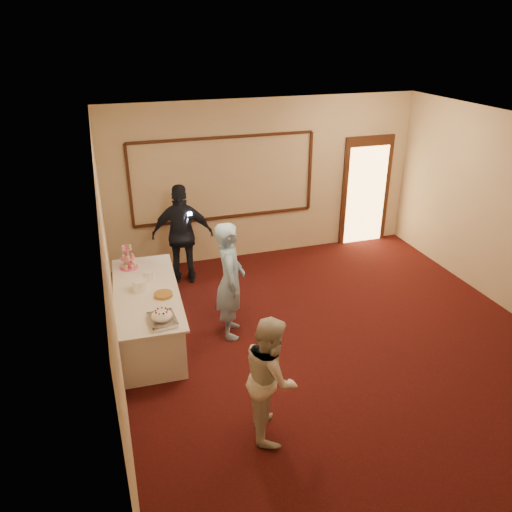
{
  "coord_description": "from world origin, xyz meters",
  "views": [
    {
      "loc": [
        -2.94,
        -5.15,
        4.18
      ],
      "look_at": [
        -0.97,
        1.02,
        1.15
      ],
      "focal_mm": 35.0,
      "sensor_mm": 36.0,
      "label": 1
    }
  ],
  "objects_px": {
    "pavlova_tray": "(162,317)",
    "guest": "(183,235)",
    "plate_stack_b": "(149,276)",
    "tart": "(163,295)",
    "man": "(230,280)",
    "cupcake_stand": "(128,259)",
    "buffet_table": "(148,314)",
    "plate_stack_a": "(140,285)",
    "woman": "(271,377)"
  },
  "relations": [
    {
      "from": "guest",
      "to": "cupcake_stand",
      "type": "bearing_deg",
      "value": 50.71
    },
    {
      "from": "buffet_table",
      "to": "man",
      "type": "height_order",
      "value": "man"
    },
    {
      "from": "pavlova_tray",
      "to": "guest",
      "type": "bearing_deg",
      "value": 74.19
    },
    {
      "from": "buffet_table",
      "to": "guest",
      "type": "relative_size",
      "value": 1.32
    },
    {
      "from": "guest",
      "to": "buffet_table",
      "type": "bearing_deg",
      "value": 75.49
    },
    {
      "from": "tart",
      "to": "man",
      "type": "distance_m",
      "value": 0.95
    },
    {
      "from": "plate_stack_b",
      "to": "man",
      "type": "xyz_separation_m",
      "value": [
        1.07,
        -0.57,
        0.04
      ]
    },
    {
      "from": "pavlova_tray",
      "to": "man",
      "type": "relative_size",
      "value": 0.27
    },
    {
      "from": "cupcake_stand",
      "to": "tart",
      "type": "distance_m",
      "value": 1.14
    },
    {
      "from": "buffet_table",
      "to": "plate_stack_a",
      "type": "height_order",
      "value": "plate_stack_a"
    },
    {
      "from": "tart",
      "to": "guest",
      "type": "relative_size",
      "value": 0.17
    },
    {
      "from": "plate_stack_a",
      "to": "man",
      "type": "bearing_deg",
      "value": -12.81
    },
    {
      "from": "pavlova_tray",
      "to": "guest",
      "type": "relative_size",
      "value": 0.26
    },
    {
      "from": "man",
      "to": "plate_stack_b",
      "type": "bearing_deg",
      "value": 75.87
    },
    {
      "from": "tart",
      "to": "guest",
      "type": "height_order",
      "value": "guest"
    },
    {
      "from": "pavlova_tray",
      "to": "cupcake_stand",
      "type": "xyz_separation_m",
      "value": [
        -0.28,
        1.71,
        0.08
      ]
    },
    {
      "from": "pavlova_tray",
      "to": "woman",
      "type": "xyz_separation_m",
      "value": [
        0.97,
        -1.37,
        -0.11
      ]
    },
    {
      "from": "cupcake_stand",
      "to": "plate_stack_a",
      "type": "distance_m",
      "value": 0.8
    },
    {
      "from": "buffet_table",
      "to": "pavlova_tray",
      "type": "bearing_deg",
      "value": -82.97
    },
    {
      "from": "plate_stack_b",
      "to": "cupcake_stand",
      "type": "bearing_deg",
      "value": 117.15
    },
    {
      "from": "tart",
      "to": "buffet_table",
      "type": "bearing_deg",
      "value": 130.48
    },
    {
      "from": "plate_stack_b",
      "to": "man",
      "type": "relative_size",
      "value": 0.1
    },
    {
      "from": "plate_stack_a",
      "to": "woman",
      "type": "height_order",
      "value": "woman"
    },
    {
      "from": "pavlova_tray",
      "to": "man",
      "type": "xyz_separation_m",
      "value": [
        1.05,
        0.64,
        0.03
      ]
    },
    {
      "from": "plate_stack_b",
      "to": "guest",
      "type": "bearing_deg",
      "value": 60.56
    },
    {
      "from": "plate_stack_b",
      "to": "tart",
      "type": "xyz_separation_m",
      "value": [
        0.12,
        -0.57,
        -0.04
      ]
    },
    {
      "from": "cupcake_stand",
      "to": "plate_stack_b",
      "type": "distance_m",
      "value": 0.57
    },
    {
      "from": "buffet_table",
      "to": "plate_stack_a",
      "type": "bearing_deg",
      "value": 154.61
    },
    {
      "from": "man",
      "to": "woman",
      "type": "height_order",
      "value": "man"
    },
    {
      "from": "man",
      "to": "plate_stack_a",
      "type": "bearing_deg",
      "value": 91.07
    },
    {
      "from": "tart",
      "to": "woman",
      "type": "xyz_separation_m",
      "value": [
        0.86,
        -2.01,
        -0.07
      ]
    },
    {
      "from": "man",
      "to": "guest",
      "type": "relative_size",
      "value": 0.98
    },
    {
      "from": "plate_stack_b",
      "to": "man",
      "type": "bearing_deg",
      "value": -28.01
    },
    {
      "from": "woman",
      "to": "guest",
      "type": "xyz_separation_m",
      "value": [
        -0.26,
        3.85,
        0.16
      ]
    },
    {
      "from": "pavlova_tray",
      "to": "buffet_table",
      "type": "bearing_deg",
      "value": 97.03
    },
    {
      "from": "cupcake_stand",
      "to": "plate_stack_a",
      "type": "bearing_deg",
      "value": -83.26
    },
    {
      "from": "plate_stack_a",
      "to": "guest",
      "type": "relative_size",
      "value": 0.11
    },
    {
      "from": "pavlova_tray",
      "to": "woman",
      "type": "relative_size",
      "value": 0.32
    },
    {
      "from": "cupcake_stand",
      "to": "woman",
      "type": "xyz_separation_m",
      "value": [
        1.24,
        -3.08,
        -0.19
      ]
    },
    {
      "from": "pavlova_tray",
      "to": "cupcake_stand",
      "type": "bearing_deg",
      "value": 99.17
    },
    {
      "from": "woman",
      "to": "tart",
      "type": "bearing_deg",
      "value": 35.4
    },
    {
      "from": "plate_stack_b",
      "to": "pavlova_tray",
      "type": "bearing_deg",
      "value": -89.15
    },
    {
      "from": "cupcake_stand",
      "to": "man",
      "type": "xyz_separation_m",
      "value": [
        1.33,
        -1.07,
        -0.04
      ]
    },
    {
      "from": "tart",
      "to": "man",
      "type": "relative_size",
      "value": 0.17
    },
    {
      "from": "cupcake_stand",
      "to": "man",
      "type": "bearing_deg",
      "value": -38.91
    },
    {
      "from": "buffet_table",
      "to": "guest",
      "type": "bearing_deg",
      "value": 63.11
    },
    {
      "from": "buffet_table",
      "to": "pavlova_tray",
      "type": "distance_m",
      "value": 1.0
    },
    {
      "from": "pavlova_tray",
      "to": "plate_stack_a",
      "type": "relative_size",
      "value": 2.3
    },
    {
      "from": "plate_stack_a",
      "to": "plate_stack_b",
      "type": "height_order",
      "value": "plate_stack_a"
    },
    {
      "from": "buffet_table",
      "to": "pavlova_tray",
      "type": "height_order",
      "value": "pavlova_tray"
    }
  ]
}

